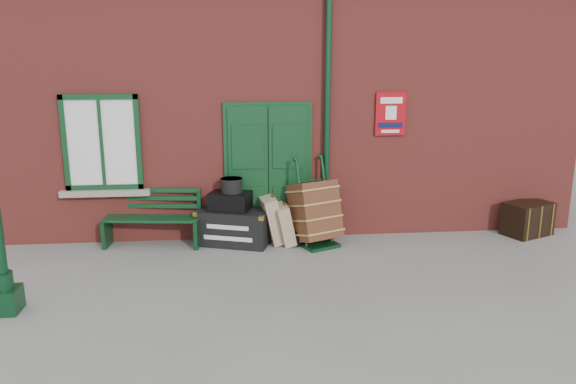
{
  "coord_description": "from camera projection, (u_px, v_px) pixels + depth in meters",
  "views": [
    {
      "loc": [
        -0.83,
        -7.46,
        3.01
      ],
      "look_at": [
        -0.06,
        0.6,
        1.0
      ],
      "focal_mm": 35.0,
      "sensor_mm": 36.0,
      "label": 1
    }
  ],
  "objects": [
    {
      "name": "station_building",
      "position": [
        277.0,
        98.0,
        10.87
      ],
      "size": [
        10.3,
        4.3,
        4.36
      ],
      "color": "#9D3A32",
      "rests_on": "ground"
    },
    {
      "name": "dark_trunk",
      "position": [
        527.0,
        219.0,
        9.51
      ],
      "size": [
        0.92,
        0.78,
        0.56
      ],
      "primitive_type": "cube",
      "rotation": [
        0.0,
        0.0,
        0.41
      ],
      "color": "black",
      "rests_on": "ground"
    },
    {
      "name": "bench",
      "position": [
        153.0,
        216.0,
        8.98
      ],
      "size": [
        1.55,
        0.64,
        0.94
      ],
      "rotation": [
        0.0,
        0.0,
        -0.11
      ],
      "color": "#0F391B",
      "rests_on": "ground"
    },
    {
      "name": "suitcase_front",
      "position": [
        284.0,
        224.0,
        9.02
      ],
      "size": [
        0.4,
        0.53,
        0.67
      ],
      "primitive_type": "cube",
      "rotation": [
        0.0,
        -0.21,
        0.17
      ],
      "color": "tan",
      "rests_on": "ground"
    },
    {
      "name": "suitcase_back",
      "position": [
        272.0,
        220.0,
        9.09
      ],
      "size": [
        0.45,
        0.59,
        0.78
      ],
      "primitive_type": "cube",
      "rotation": [
        0.0,
        -0.22,
        0.17
      ],
      "color": "tan",
      "rests_on": "ground"
    },
    {
      "name": "strongbox",
      "position": [
        230.0,
        201.0,
        8.96
      ],
      "size": [
        0.74,
        0.63,
        0.28
      ],
      "primitive_type": "cube",
      "rotation": [
        0.0,
        0.0,
        -0.32
      ],
      "color": "black",
      "rests_on": "houdini_trunk"
    },
    {
      "name": "porter_trolley",
      "position": [
        315.0,
        212.0,
        8.97
      ],
      "size": [
        0.91,
        0.94,
        1.39
      ],
      "rotation": [
        0.0,
        0.0,
        0.43
      ],
      "color": "#0D351B",
      "rests_on": "ground"
    },
    {
      "name": "houdini_trunk",
      "position": [
        234.0,
        226.0,
        9.07
      ],
      "size": [
        1.28,
        0.95,
        0.57
      ],
      "primitive_type": "cube",
      "rotation": [
        0.0,
        0.0,
        -0.32
      ],
      "color": "black",
      "rests_on": "ground"
    },
    {
      "name": "hatbox",
      "position": [
        232.0,
        185.0,
        8.9
      ],
      "size": [
        0.43,
        0.43,
        0.23
      ],
      "primitive_type": "cylinder",
      "rotation": [
        0.0,
        0.0,
        -0.32
      ],
      "color": "black",
      "rests_on": "strongbox"
    },
    {
      "name": "ground",
      "position": [
        296.0,
        270.0,
        8.01
      ],
      "size": [
        80.0,
        80.0,
        0.0
      ],
      "primitive_type": "plane",
      "color": "gray",
      "rests_on": "ground"
    }
  ]
}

